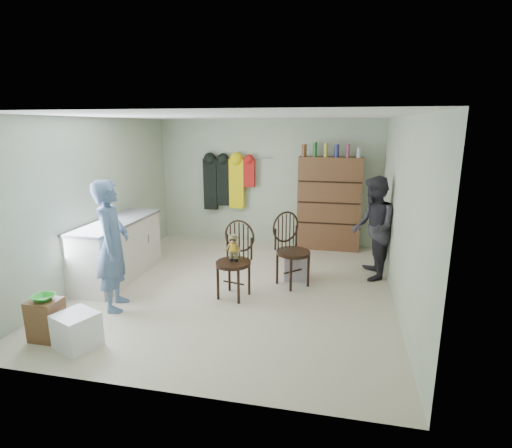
% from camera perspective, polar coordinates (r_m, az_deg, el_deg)
% --- Properties ---
extents(ground_plane, '(5.00, 5.00, 0.00)m').
position_cam_1_polar(ground_plane, '(6.11, -2.72, -9.01)').
color(ground_plane, beige).
rests_on(ground_plane, ground).
extents(room_walls, '(5.00, 5.00, 5.00)m').
position_cam_1_polar(room_walls, '(6.19, -1.63, 6.49)').
color(room_walls, '#B6C3A4').
rests_on(room_walls, ground).
extents(counter, '(0.64, 1.86, 0.94)m').
position_cam_1_polar(counter, '(6.69, -19.16, -3.43)').
color(counter, silver).
rests_on(counter, ground).
extents(stool, '(0.33, 0.29, 0.48)m').
position_cam_1_polar(stool, '(5.22, -27.79, -11.99)').
color(stool, brown).
rests_on(stool, ground).
extents(bowl, '(0.24, 0.24, 0.06)m').
position_cam_1_polar(bowl, '(5.12, -28.13, -9.27)').
color(bowl, green).
rests_on(bowl, stool).
extents(plastic_tub, '(0.53, 0.51, 0.39)m').
position_cam_1_polar(plastic_tub, '(4.93, -24.22, -13.68)').
color(plastic_tub, white).
rests_on(plastic_tub, ground).
extents(chair_front, '(0.58, 0.58, 1.09)m').
position_cam_1_polar(chair_front, '(5.62, -3.00, -4.43)').
color(chair_front, black).
rests_on(chair_front, ground).
extents(chair_far, '(0.70, 0.70, 1.12)m').
position_cam_1_polar(chair_far, '(6.05, 4.97, -3.21)').
color(chair_far, black).
rests_on(chair_far, ground).
extents(striped_bag, '(0.44, 0.37, 0.41)m').
position_cam_1_polar(striped_bag, '(6.38, 5.77, -6.06)').
color(striped_bag, '#E57277').
rests_on(striped_bag, ground).
extents(person_left, '(0.58, 0.72, 1.72)m').
position_cam_1_polar(person_left, '(5.51, -19.81, -2.92)').
color(person_left, slate).
rests_on(person_left, ground).
extents(person_right, '(0.65, 0.82, 1.63)m').
position_cam_1_polar(person_right, '(6.50, 16.37, -0.56)').
color(person_right, '#2D2B33').
rests_on(person_right, ground).
extents(dresser, '(1.20, 0.39, 2.07)m').
position_cam_1_polar(dresser, '(7.87, 10.39, 2.95)').
color(dresser, brown).
rests_on(dresser, ground).
extents(coat_rack, '(1.42, 0.12, 1.09)m').
position_cam_1_polar(coat_rack, '(8.22, -4.18, 5.99)').
color(coat_rack, '#99999E').
rests_on(coat_rack, ground).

